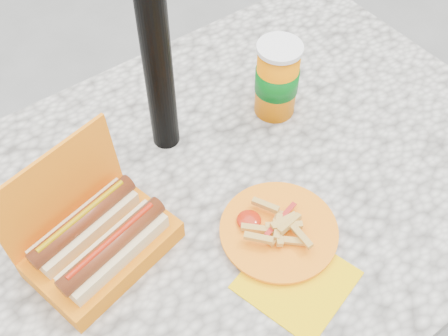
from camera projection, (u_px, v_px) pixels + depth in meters
picnic_table at (216, 227)px, 1.07m from camera, size 1.20×0.80×0.75m
hotdog_box at (98, 240)px, 0.88m from camera, size 0.26×0.21×0.19m
fries_plate at (279, 234)px, 0.93m from camera, size 0.23×0.28×0.04m
soda_cup at (277, 79)px, 1.06m from camera, size 0.08×0.08×0.16m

